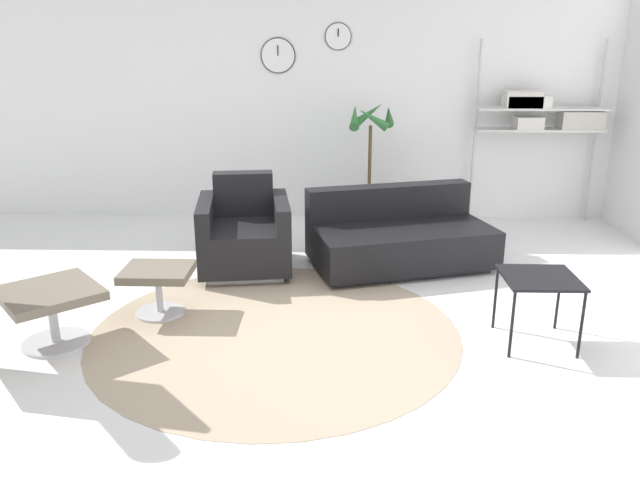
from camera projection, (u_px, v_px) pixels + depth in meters
ground_plane at (293, 311)px, 4.70m from camera, size 12.00×12.00×0.00m
wall_back at (308, 93)px, 6.87m from camera, size 12.00×0.09×2.80m
round_rug at (276, 331)px, 4.36m from camera, size 2.57×2.57×0.01m
ottoman at (158, 280)px, 4.57m from camera, size 0.49×0.42×0.36m
armchair_red at (245, 236)px, 5.49m from camera, size 0.89×0.95×0.81m
couch_low at (399, 238)px, 5.61m from camera, size 1.74×1.27×0.68m
side_table at (539, 283)px, 4.08m from camera, size 0.48×0.48×0.47m
potted_plant at (369, 187)px, 6.64m from camera, size 0.48×0.45×1.36m
shelf_unit at (543, 113)px, 6.63m from camera, size 1.36×0.28×1.97m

